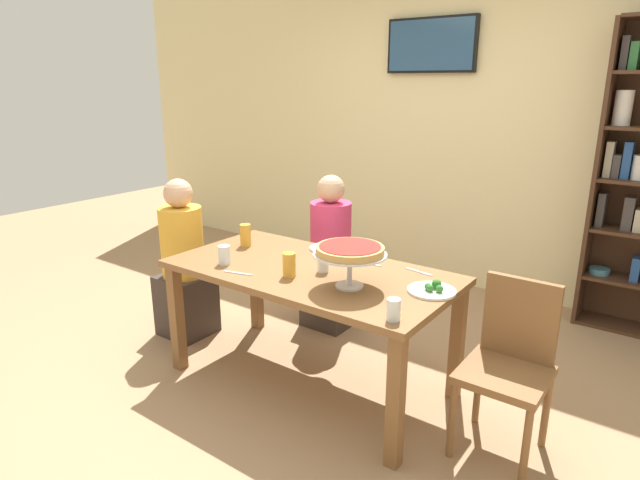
# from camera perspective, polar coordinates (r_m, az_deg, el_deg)

# --- Properties ---
(ground_plane) EXTENTS (12.00, 12.00, 0.00)m
(ground_plane) POSITION_cam_1_polar(r_m,az_deg,el_deg) (3.43, -1.02, -14.78)
(ground_plane) COLOR #9E7A56
(rear_partition) EXTENTS (8.00, 0.12, 2.80)m
(rear_partition) POSITION_cam_1_polar(r_m,az_deg,el_deg) (4.88, 15.00, 11.52)
(rear_partition) COLOR beige
(rear_partition) RESTS_ON ground_plane
(dining_table) EXTENTS (1.68, 0.86, 0.74)m
(dining_table) POSITION_cam_1_polar(r_m,az_deg,el_deg) (3.14, -1.08, -4.64)
(dining_table) COLOR brown
(dining_table) RESTS_ON ground_plane
(television) EXTENTS (0.80, 0.05, 0.45)m
(television) POSITION_cam_1_polar(r_m,az_deg,el_deg) (4.91, 11.80, 19.72)
(television) COLOR black
(diner_far_left) EXTENTS (0.34, 0.34, 1.15)m
(diner_far_left) POSITION_cam_1_polar(r_m,az_deg,el_deg) (3.97, 1.13, -2.45)
(diner_far_left) COLOR #382D28
(diner_far_left) RESTS_ON ground_plane
(diner_head_west) EXTENTS (0.34, 0.34, 1.15)m
(diner_head_west) POSITION_cam_1_polar(r_m,az_deg,el_deg) (3.95, -14.29, -3.08)
(diner_head_west) COLOR #382D28
(diner_head_west) RESTS_ON ground_plane
(chair_head_east) EXTENTS (0.40, 0.40, 0.87)m
(chair_head_east) POSITION_cam_1_polar(r_m,az_deg,el_deg) (2.83, 19.63, -11.87)
(chair_head_east) COLOR brown
(chair_head_east) RESTS_ON ground_plane
(deep_dish_pizza_stand) EXTENTS (0.39, 0.39, 0.23)m
(deep_dish_pizza_stand) POSITION_cam_1_polar(r_m,az_deg,el_deg) (2.78, 3.22, -1.32)
(deep_dish_pizza_stand) COLOR silver
(deep_dish_pizza_stand) RESTS_ON dining_table
(salad_plate_near_diner) EXTENTS (0.25, 0.25, 0.06)m
(salad_plate_near_diner) POSITION_cam_1_polar(r_m,az_deg,el_deg) (2.83, 11.91, -5.21)
(salad_plate_near_diner) COLOR white
(salad_plate_near_diner) RESTS_ON dining_table
(salad_plate_far_diner) EXTENTS (0.24, 0.24, 0.05)m
(salad_plate_far_diner) POSITION_cam_1_polar(r_m,az_deg,el_deg) (3.46, 0.88, -0.81)
(salad_plate_far_diner) COLOR white
(salad_plate_far_diner) RESTS_ON dining_table
(beer_glass_amber_tall) EXTENTS (0.07, 0.07, 0.14)m
(beer_glass_amber_tall) POSITION_cam_1_polar(r_m,az_deg,el_deg) (2.97, -3.32, -2.66)
(beer_glass_amber_tall) COLOR gold
(beer_glass_amber_tall) RESTS_ON dining_table
(beer_glass_amber_short) EXTENTS (0.07, 0.07, 0.15)m
(beer_glass_amber_short) POSITION_cam_1_polar(r_m,az_deg,el_deg) (3.55, -7.97, 0.51)
(beer_glass_amber_short) COLOR gold
(beer_glass_amber_short) RESTS_ON dining_table
(water_glass_clear_near) EXTENTS (0.06, 0.06, 0.11)m
(water_glass_clear_near) POSITION_cam_1_polar(r_m,az_deg,el_deg) (3.04, 0.37, -2.45)
(water_glass_clear_near) COLOR white
(water_glass_clear_near) RESTS_ON dining_table
(water_glass_clear_far) EXTENTS (0.07, 0.07, 0.11)m
(water_glass_clear_far) POSITION_cam_1_polar(r_m,az_deg,el_deg) (3.22, -10.19, -1.58)
(water_glass_clear_far) COLOR white
(water_glass_clear_far) RESTS_ON dining_table
(water_glass_clear_spare) EXTENTS (0.06, 0.06, 0.10)m
(water_glass_clear_spare) POSITION_cam_1_polar(r_m,az_deg,el_deg) (2.47, 7.87, -7.39)
(water_glass_clear_spare) COLOR white
(water_glass_clear_spare) RESTS_ON dining_table
(cutlery_fork_near) EXTENTS (0.18, 0.03, 0.00)m
(cutlery_fork_near) POSITION_cam_1_polar(r_m,az_deg,el_deg) (3.20, 5.08, -2.51)
(cutlery_fork_near) COLOR silver
(cutlery_fork_near) RESTS_ON dining_table
(cutlery_knife_near) EXTENTS (0.18, 0.05, 0.00)m
(cutlery_knife_near) POSITION_cam_1_polar(r_m,az_deg,el_deg) (3.11, 10.51, -3.35)
(cutlery_knife_near) COLOR silver
(cutlery_knife_near) RESTS_ON dining_table
(cutlery_fork_far) EXTENTS (0.18, 0.06, 0.00)m
(cutlery_fork_far) POSITION_cam_1_polar(r_m,az_deg,el_deg) (3.07, -8.77, -3.51)
(cutlery_fork_far) COLOR silver
(cutlery_fork_far) RESTS_ON dining_table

